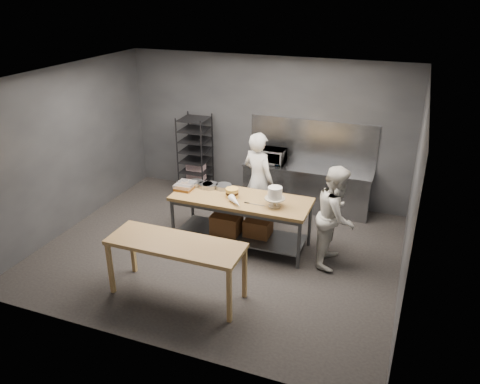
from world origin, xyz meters
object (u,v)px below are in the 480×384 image
(microwave, at_px, (272,156))
(layer_cake, at_px, (232,193))
(near_counter, at_px, (176,247))
(speed_rack, at_px, (195,156))
(chef_right, at_px, (336,216))
(work_table, at_px, (241,216))
(frosted_cake_stand, at_px, (275,195))
(chef_behind, at_px, (258,180))

(microwave, distance_m, layer_cake, 1.90)
(near_counter, height_order, layer_cake, layer_cake)
(speed_rack, bearing_deg, layer_cake, -49.08)
(chef_right, bearing_deg, work_table, 91.42)
(microwave, relative_size, frosted_cake_stand, 1.56)
(chef_behind, distance_m, chef_right, 1.79)
(layer_cake, bearing_deg, microwave, 86.18)
(work_table, height_order, speed_rack, speed_rack)
(microwave, bearing_deg, frosted_cake_stand, -71.57)
(work_table, distance_m, speed_rack, 2.50)
(microwave, bearing_deg, layer_cake, -93.82)
(near_counter, bearing_deg, layer_cake, 82.99)
(work_table, relative_size, speed_rack, 1.37)
(chef_behind, height_order, layer_cake, chef_behind)
(microwave, xyz_separation_m, layer_cake, (-0.13, -1.90, -0.05))
(chef_right, distance_m, frosted_cake_stand, 1.04)
(near_counter, xyz_separation_m, microwave, (0.33, 3.58, 0.24))
(chef_behind, distance_m, microwave, 1.06)
(near_counter, xyz_separation_m, chef_behind, (0.39, 2.54, 0.11))
(frosted_cake_stand, bearing_deg, microwave, 108.43)
(speed_rack, distance_m, layer_cake, 2.41)
(chef_right, xyz_separation_m, microwave, (-1.66, 1.85, 0.20))
(chef_behind, relative_size, chef_right, 1.09)
(chef_behind, height_order, frosted_cake_stand, chef_behind)
(chef_behind, relative_size, layer_cake, 8.36)
(work_table, distance_m, frosted_cake_stand, 0.87)
(work_table, xyz_separation_m, frosted_cake_stand, (0.65, -0.13, 0.56))
(work_table, height_order, chef_behind, chef_behind)
(near_counter, bearing_deg, work_table, 78.46)
(work_table, distance_m, near_counter, 1.77)
(layer_cake, bearing_deg, near_counter, -97.01)
(work_table, height_order, frosted_cake_stand, frosted_cake_stand)
(chef_right, distance_m, microwave, 2.49)
(work_table, xyz_separation_m, microwave, (-0.02, 1.87, 0.48))
(speed_rack, relative_size, chef_right, 1.03)
(frosted_cake_stand, distance_m, layer_cake, 0.81)
(frosted_cake_stand, relative_size, layer_cake, 1.56)
(near_counter, bearing_deg, frosted_cake_stand, 57.74)
(near_counter, xyz_separation_m, speed_rack, (-1.37, 3.50, 0.04))
(near_counter, bearing_deg, chef_behind, 81.18)
(chef_behind, xyz_separation_m, microwave, (-0.06, 1.05, 0.12))
(chef_right, bearing_deg, speed_rack, 63.10)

